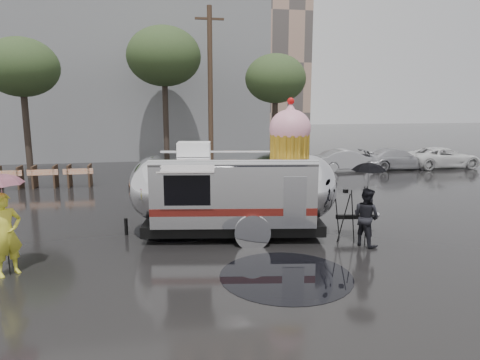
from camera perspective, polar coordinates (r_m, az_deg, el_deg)
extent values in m
plane|color=black|center=(11.08, -8.24, -9.99)|extent=(120.00, 120.00, 0.00)
cylinder|color=black|center=(13.34, -8.14, -6.42)|extent=(2.69, 2.69, 0.01)
cylinder|color=black|center=(16.43, 4.28, -3.14)|extent=(2.44, 2.44, 0.01)
cylinder|color=black|center=(9.86, 6.13, -12.57)|extent=(2.98, 2.98, 0.01)
cube|color=slate|center=(34.69, -17.11, 14.35)|extent=(22.00, 12.00, 13.00)
cylinder|color=#473323|center=(24.56, -3.98, 11.91)|extent=(0.28, 0.28, 9.00)
cube|color=#473323|center=(24.96, -4.09, 20.66)|extent=(1.60, 0.12, 0.12)
cylinder|color=#382D26|center=(24.34, -26.63, 7.15)|extent=(0.32, 0.32, 5.85)
ellipsoid|color=#2A3E1F|center=(24.38, -27.14, 13.25)|extent=(3.64, 3.64, 2.86)
cylinder|color=#382D26|center=(25.40, -9.89, 9.19)|extent=(0.32, 0.32, 6.75)
ellipsoid|color=#2A3E1F|center=(25.52, -10.11, 15.94)|extent=(4.20, 4.20, 3.30)
cylinder|color=#382D26|center=(24.26, 4.67, 7.66)|extent=(0.32, 0.32, 5.40)
ellipsoid|color=#2A3E1F|center=(24.27, 4.75, 13.33)|extent=(3.36, 3.36, 2.64)
cube|color=#473323|center=(21.59, -27.24, 0.33)|extent=(0.08, 0.80, 1.00)
cube|color=#E5590C|center=(21.33, -28.74, 0.77)|extent=(1.30, 0.04, 0.25)
cube|color=#473323|center=(21.42, -25.70, 0.39)|extent=(0.08, 0.80, 1.00)
cube|color=#473323|center=(21.20, -23.36, 0.47)|extent=(0.08, 0.80, 1.00)
cube|color=#E5590C|center=(20.91, -24.83, 0.92)|extent=(1.30, 0.04, 0.25)
cube|color=#473323|center=(21.08, -21.77, 0.53)|extent=(0.08, 0.80, 1.00)
cube|color=#473323|center=(20.92, -19.35, 0.61)|extent=(0.08, 0.80, 1.00)
cube|color=#E5590C|center=(20.58, -20.79, 1.08)|extent=(1.30, 0.04, 0.25)
imported|color=silver|center=(23.77, 7.56, 2.71)|extent=(4.00, 1.80, 1.40)
imported|color=#B2B2B7|center=(24.86, 14.16, 2.82)|extent=(4.00, 1.80, 1.40)
imported|color=#B2B2B7|center=(26.25, 20.13, 2.93)|extent=(4.20, 1.80, 1.44)
imported|color=silver|center=(27.89, 25.46, 3.02)|extent=(4.40, 1.90, 1.50)
cube|color=silver|center=(12.34, -0.91, -0.95)|extent=(4.75, 3.00, 1.82)
ellipsoid|color=silver|center=(12.55, 9.28, -0.89)|extent=(1.86, 2.53, 1.82)
ellipsoid|color=silver|center=(12.52, -11.14, -0.99)|extent=(1.86, 2.53, 1.82)
cube|color=black|center=(12.59, -0.90, -5.69)|extent=(5.31, 2.79, 0.30)
cylinder|color=black|center=(11.61, 1.66, -7.09)|extent=(0.73, 0.33, 0.71)
cylinder|color=black|center=(13.60, 1.19, -4.46)|extent=(0.73, 0.33, 0.71)
cylinder|color=silver|center=(11.46, 1.70, -7.07)|extent=(0.97, 0.25, 0.97)
cube|color=black|center=(13.09, 15.28, -4.74)|extent=(1.22, 0.31, 0.12)
sphere|color=silver|center=(13.27, 17.80, -4.45)|extent=(0.19, 0.19, 0.16)
cylinder|color=black|center=(12.97, -14.94, -6.03)|extent=(0.12, 0.12, 0.50)
cube|color=#53140F|center=(11.31, -0.85, -4.36)|extent=(4.39, 0.73, 0.20)
cube|color=#53140F|center=(13.56, -0.95, -1.87)|extent=(4.39, 0.73, 0.20)
cube|color=black|center=(11.21, -7.06, -1.40)|extent=(1.20, 0.22, 0.81)
cube|color=#B0A9A4|center=(10.88, -7.25, 0.95)|extent=(1.48, 0.72, 0.14)
cube|color=silver|center=(11.36, 7.34, -2.82)|extent=(0.60, 0.13, 1.31)
cube|color=white|center=(12.21, -6.16, 4.14)|extent=(1.00, 0.79, 0.38)
cylinder|color=gold|center=(12.28, 6.66, 4.64)|extent=(1.20, 1.20, 0.61)
ellipsoid|color=#F5ACBD|center=(12.24, 6.71, 6.90)|extent=(1.34, 1.34, 1.05)
cone|color=#F5ACBD|center=(12.22, 6.76, 9.36)|extent=(0.58, 0.58, 0.40)
sphere|color=red|center=(12.22, 6.78, 10.40)|extent=(0.23, 0.23, 0.20)
imported|color=yellow|center=(10.87, -28.73, -6.38)|extent=(0.81, 0.79, 1.89)
imported|color=#CB7D94|center=(10.65, -29.20, -1.19)|extent=(1.16, 1.16, 0.79)
cylinder|color=black|center=(10.90, -28.68, -6.98)|extent=(0.02, 0.02, 1.65)
imported|color=black|center=(12.03, 16.46, -4.74)|extent=(0.72, 0.87, 1.58)
imported|color=black|center=(11.79, 16.74, 0.59)|extent=(1.09, 1.09, 0.75)
cylinder|color=black|center=(12.02, 16.47, -4.58)|extent=(0.02, 0.02, 1.65)
cylinder|color=black|center=(12.43, 14.79, -4.62)|extent=(0.03, 0.33, 1.41)
cylinder|color=black|center=(12.46, 12.82, -4.50)|extent=(0.28, 0.18, 1.41)
cylinder|color=black|center=(12.08, 13.65, -5.00)|extent=(0.29, 0.18, 1.41)
cube|color=black|center=(12.16, 13.90, -1.45)|extent=(0.12, 0.10, 0.10)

